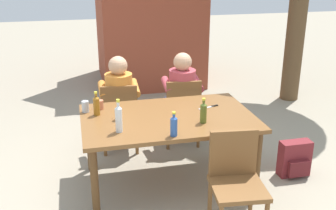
% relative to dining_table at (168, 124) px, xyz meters
% --- Properties ---
extents(ground_plane, '(24.00, 24.00, 0.00)m').
position_rel_dining_table_xyz_m(ground_plane, '(0.00, 0.00, -0.67)').
color(ground_plane, gray).
extents(dining_table, '(1.71, 1.09, 0.75)m').
position_rel_dining_table_xyz_m(dining_table, '(0.00, 0.00, 0.00)').
color(dining_table, brown).
rests_on(dining_table, ground_plane).
extents(chair_far_right, '(0.48, 0.48, 0.87)m').
position_rel_dining_table_xyz_m(chair_far_right, '(0.38, 0.85, -0.18)').
color(chair_far_right, brown).
rests_on(chair_far_right, ground_plane).
extents(chair_far_left, '(0.48, 0.48, 0.87)m').
position_rel_dining_table_xyz_m(chair_far_left, '(-0.39, 0.85, -0.18)').
color(chair_far_left, brown).
rests_on(chair_far_left, ground_plane).
extents(chair_near_right, '(0.48, 0.48, 0.87)m').
position_rel_dining_table_xyz_m(chair_near_right, '(0.39, -0.85, -0.18)').
color(chair_near_right, brown).
rests_on(chair_near_right, ground_plane).
extents(person_in_white_shirt, '(0.47, 0.61, 1.18)m').
position_rel_dining_table_xyz_m(person_in_white_shirt, '(0.38, 0.95, -0.02)').
color(person_in_white_shirt, '#B7424C').
rests_on(person_in_white_shirt, ground_plane).
extents(person_in_plaid_shirt, '(0.47, 0.61, 1.18)m').
position_rel_dining_table_xyz_m(person_in_plaid_shirt, '(-0.38, 0.95, -0.02)').
color(person_in_plaid_shirt, orange).
rests_on(person_in_plaid_shirt, ground_plane).
extents(bottle_clear, '(0.06, 0.06, 0.31)m').
position_rel_dining_table_xyz_m(bottle_clear, '(-0.52, -0.26, 0.21)').
color(bottle_clear, white).
rests_on(bottle_clear, dining_table).
extents(bottle_amber, '(0.06, 0.06, 0.24)m').
position_rel_dining_table_xyz_m(bottle_amber, '(-0.69, 0.20, 0.18)').
color(bottle_amber, '#996019').
rests_on(bottle_amber, dining_table).
extents(bottle_blue, '(0.06, 0.06, 0.23)m').
position_rel_dining_table_xyz_m(bottle_blue, '(-0.06, -0.46, 0.18)').
color(bottle_blue, '#2D56A3').
rests_on(bottle_blue, dining_table).
extents(bottle_olive, '(0.06, 0.06, 0.25)m').
position_rel_dining_table_xyz_m(bottle_olive, '(0.29, -0.23, 0.19)').
color(bottle_olive, '#566623').
rests_on(bottle_olive, dining_table).
extents(cup_glass, '(0.07, 0.07, 0.10)m').
position_rel_dining_table_xyz_m(cup_glass, '(-0.49, 0.03, 0.13)').
color(cup_glass, silver).
rests_on(cup_glass, dining_table).
extents(cup_terracotta, '(0.07, 0.07, 0.10)m').
position_rel_dining_table_xyz_m(cup_terracotta, '(-0.64, 0.36, 0.13)').
color(cup_terracotta, '#BC6B47').
rests_on(cup_terracotta, dining_table).
extents(cup_steel, '(0.07, 0.07, 0.12)m').
position_rel_dining_table_xyz_m(cup_steel, '(-0.79, 0.31, 0.14)').
color(cup_steel, '#B2B7BC').
rests_on(cup_steel, dining_table).
extents(table_knife, '(0.24, 0.09, 0.01)m').
position_rel_dining_table_xyz_m(table_knife, '(0.49, 0.15, 0.08)').
color(table_knife, silver).
rests_on(table_knife, dining_table).
extents(backpack_by_near_side, '(0.34, 0.20, 0.40)m').
position_rel_dining_table_xyz_m(backpack_by_near_side, '(1.37, -0.17, -0.48)').
color(backpack_by_near_side, maroon).
rests_on(backpack_by_near_side, ground_plane).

